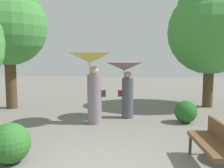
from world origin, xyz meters
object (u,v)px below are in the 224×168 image
(tree_near_right, at_px, (211,25))
(tree_mid_left, at_px, (8,20))
(person_left, at_px, (92,73))
(park_bench, at_px, (215,142))
(person_right, at_px, (125,76))

(tree_near_right, height_order, tree_mid_left, tree_mid_left)
(person_left, distance_m, park_bench, 4.16)
(person_right, distance_m, tree_mid_left, 5.06)
(person_right, relative_size, park_bench, 1.21)
(tree_mid_left, bearing_deg, tree_near_right, 6.02)
(person_right, height_order, tree_near_right, tree_near_right)
(person_left, bearing_deg, park_bench, -139.34)
(park_bench, bearing_deg, tree_mid_left, -132.55)
(person_left, xyz_separation_m, tree_mid_left, (-3.48, 2.03, 1.86))
(person_left, bearing_deg, tree_mid_left, 57.86)
(tree_near_right, bearing_deg, tree_mid_left, -173.98)
(person_right, height_order, tree_mid_left, tree_mid_left)
(park_bench, bearing_deg, person_left, -141.15)
(park_bench, height_order, tree_near_right, tree_near_right)
(person_left, xyz_separation_m, tree_near_right, (4.26, 2.85, 1.70))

